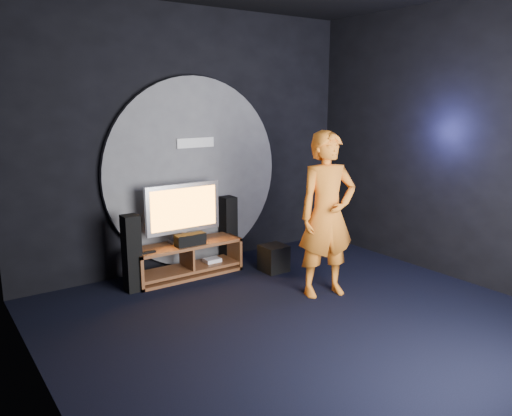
{
  "coord_description": "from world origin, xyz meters",
  "views": [
    {
      "loc": [
        -3.19,
        -3.62,
        2.3
      ],
      "look_at": [
        0.06,
        1.05,
        1.05
      ],
      "focal_mm": 35.0,
      "sensor_mm": 36.0,
      "label": 1
    }
  ],
  "objects": [
    {
      "name": "right_wall",
      "position": [
        2.5,
        0.0,
        1.75
      ],
      "size": [
        0.04,
        5.0,
        3.5
      ],
      "primitive_type": "cube",
      "color": "black",
      "rests_on": "ground"
    },
    {
      "name": "center_speaker",
      "position": [
        -0.35,
        1.94,
        0.53
      ],
      "size": [
        0.4,
        0.15,
        0.15
      ],
      "primitive_type": "cube",
      "color": "black",
      "rests_on": "media_console"
    },
    {
      "name": "wall_disc_panel",
      "position": [
        0.0,
        2.44,
        1.3
      ],
      "size": [
        2.6,
        0.11,
        2.6
      ],
      "color": "#515156",
      "rests_on": "ground"
    },
    {
      "name": "player",
      "position": [
        0.73,
        0.55,
        0.98
      ],
      "size": [
        0.81,
        0.64,
        1.95
      ],
      "primitive_type": "imported",
      "rotation": [
        0.0,
        0.0,
        -0.26
      ],
      "color": "orange",
      "rests_on": "ground"
    },
    {
      "name": "remote",
      "position": [
        -0.93,
        1.93,
        0.46
      ],
      "size": [
        0.18,
        0.05,
        0.02
      ],
      "primitive_type": "cube",
      "color": "black",
      "rests_on": "media_console"
    },
    {
      "name": "tower_speaker_left",
      "position": [
        -1.13,
        1.96,
        0.47
      ],
      "size": [
        0.19,
        0.21,
        0.95
      ],
      "primitive_type": "cube",
      "color": "black",
      "rests_on": "ground"
    },
    {
      "name": "subwoofer",
      "position": [
        0.71,
        1.55,
        0.18
      ],
      "size": [
        0.33,
        0.33,
        0.36
      ],
      "primitive_type": "cube",
      "color": "black",
      "rests_on": "ground"
    },
    {
      "name": "floor",
      "position": [
        0.0,
        0.0,
        0.0
      ],
      "size": [
        5.0,
        5.0,
        0.0
      ],
      "primitive_type": "plane",
      "color": "black",
      "rests_on": "ground"
    },
    {
      "name": "tower_speaker_right",
      "position": [
        0.43,
        2.27,
        0.47
      ],
      "size": [
        0.19,
        0.21,
        0.95
      ],
      "primitive_type": "cube",
      "color": "black",
      "rests_on": "ground"
    },
    {
      "name": "media_console",
      "position": [
        -0.34,
        2.05,
        0.19
      ],
      "size": [
        1.46,
        0.45,
        0.45
      ],
      "color": "brown",
      "rests_on": "ground"
    },
    {
      "name": "back_wall",
      "position": [
        0.0,
        2.5,
        1.75
      ],
      "size": [
        5.0,
        0.04,
        3.5
      ],
      "primitive_type": "cube",
      "color": "black",
      "rests_on": "ground"
    },
    {
      "name": "tv",
      "position": [
        -0.35,
        2.12,
        0.88
      ],
      "size": [
        1.04,
        0.22,
        0.78
      ],
      "color": "silver",
      "rests_on": "media_console"
    },
    {
      "name": "left_wall",
      "position": [
        -2.5,
        0.0,
        1.75
      ],
      "size": [
        0.04,
        5.0,
        3.5
      ],
      "primitive_type": "cube",
      "color": "black",
      "rests_on": "ground"
    }
  ]
}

